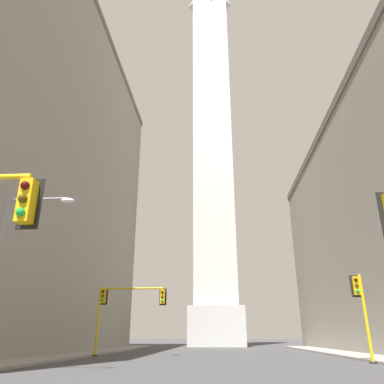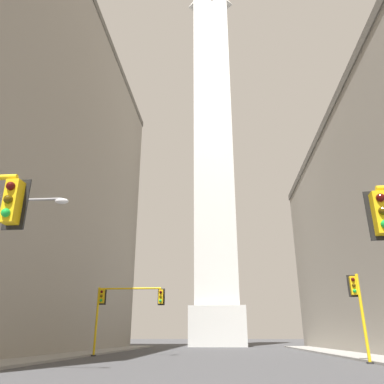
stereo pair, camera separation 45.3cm
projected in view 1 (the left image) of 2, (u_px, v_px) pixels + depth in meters
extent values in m
cube|color=gray|center=(3.00, 362.00, 21.40)|extent=(5.00, 71.00, 0.15)
cube|color=#605B52|center=(9.00, 8.00, 43.46)|extent=(21.10, 52.69, 0.90)
cube|color=silver|center=(217.00, 326.00, 56.83)|extent=(8.38, 8.38, 5.64)
cube|color=silver|center=(212.00, 132.00, 68.94)|extent=(6.70, 6.70, 61.77)
cylinder|color=yellow|center=(98.00, 321.00, 29.97)|extent=(0.18, 0.18, 5.23)
cylinder|color=#262626|center=(95.00, 356.00, 29.05)|extent=(0.40, 0.40, 0.10)
cube|color=#E5B20F|center=(104.00, 296.00, 30.64)|extent=(0.35, 0.35, 1.10)
cube|color=black|center=(104.00, 296.00, 30.80)|extent=(0.58, 0.05, 1.32)
sphere|color=#410907|center=(103.00, 292.00, 30.58)|extent=(0.22, 0.22, 0.22)
sphere|color=#483506|center=(103.00, 296.00, 30.46)|extent=(0.22, 0.22, 0.22)
sphere|color=green|center=(102.00, 300.00, 30.34)|extent=(0.22, 0.22, 0.22)
cylinder|color=yellow|center=(132.00, 288.00, 30.70)|extent=(5.18, 0.14, 0.14)
sphere|color=yellow|center=(101.00, 289.00, 30.87)|extent=(0.18, 0.18, 0.18)
cube|color=#E5B20F|center=(163.00, 297.00, 30.28)|extent=(0.35, 0.35, 1.10)
cube|color=black|center=(163.00, 297.00, 30.45)|extent=(0.58, 0.05, 1.32)
sphere|color=#410907|center=(162.00, 292.00, 30.23)|extent=(0.22, 0.22, 0.22)
sphere|color=#483506|center=(162.00, 296.00, 30.11)|extent=(0.22, 0.22, 0.22)
sphere|color=green|center=(162.00, 301.00, 29.98)|extent=(0.22, 0.22, 0.22)
cube|color=#E5B20F|center=(27.00, 201.00, 9.14)|extent=(0.35, 0.35, 1.10)
cube|color=black|center=(30.00, 204.00, 9.30)|extent=(0.58, 0.04, 1.32)
sphere|color=#410907|center=(25.00, 185.00, 9.08)|extent=(0.22, 0.22, 0.22)
sphere|color=#483506|center=(23.00, 199.00, 8.96)|extent=(0.22, 0.22, 0.22)
sphere|color=green|center=(20.00, 212.00, 8.84)|extent=(0.22, 0.22, 0.22)
cylinder|color=yellow|center=(366.00, 317.00, 22.26)|extent=(0.18, 0.18, 5.06)
cylinder|color=#262626|center=(373.00, 363.00, 21.37)|extent=(0.40, 0.40, 0.10)
cube|color=#E5B20F|center=(356.00, 286.00, 22.94)|extent=(0.38, 0.38, 1.10)
cube|color=black|center=(355.00, 286.00, 23.11)|extent=(0.58, 0.09, 1.32)
sphere|color=#410907|center=(356.00, 280.00, 22.89)|extent=(0.22, 0.22, 0.22)
sphere|color=#483506|center=(357.00, 285.00, 22.77)|extent=(0.22, 0.22, 0.22)
sphere|color=green|center=(358.00, 291.00, 22.64)|extent=(0.22, 0.22, 0.22)
cylinder|color=gray|center=(37.00, 199.00, 17.65)|extent=(2.95, 0.12, 0.12)
sphere|color=gray|center=(7.00, 200.00, 17.75)|extent=(0.20, 0.20, 0.20)
ellipsoid|color=silver|center=(68.00, 201.00, 17.51)|extent=(0.64, 0.36, 0.26)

